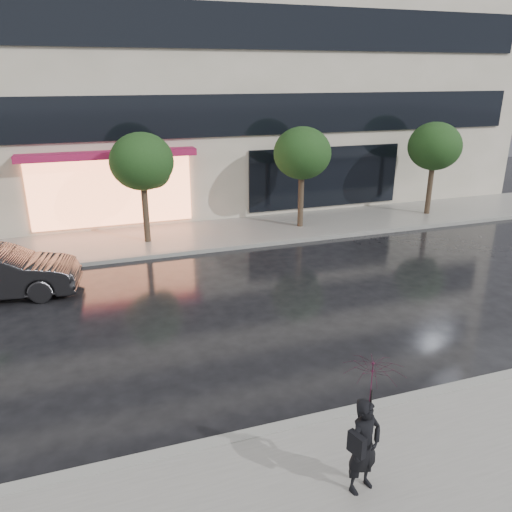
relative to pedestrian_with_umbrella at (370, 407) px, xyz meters
name	(u,v)px	position (x,y,z in m)	size (l,w,h in m)	color
ground	(361,378)	(1.49, 2.62, -1.52)	(120.00, 120.00, 0.00)	black
sidewalk_near	(475,496)	(1.49, -0.63, -1.46)	(60.00, 4.50, 0.12)	slate
sidewalk_far	(226,233)	(1.49, 12.87, -1.46)	(60.00, 3.50, 0.12)	slate
curb_near	(388,404)	(1.49, 1.62, -1.45)	(60.00, 0.25, 0.14)	gray
curb_far	(239,246)	(1.49, 11.12, -1.45)	(60.00, 0.25, 0.14)	gray
office_building	(177,1)	(1.49, 20.59, 7.48)	(30.00, 12.76, 18.00)	beige
bg_building_right	(476,45)	(27.49, 30.62, 6.48)	(12.00, 12.00, 16.00)	#4C4C54
tree_mid_west	(144,163)	(-1.45, 12.65, 1.40)	(2.20, 2.20, 3.99)	#33261C
tree_mid_east	(303,155)	(4.55, 12.65, 1.40)	(2.20, 2.20, 3.99)	#33261C
tree_far_east	(435,148)	(10.55, 12.65, 1.40)	(2.20, 2.20, 3.99)	#33261C
pedestrian_with_umbrella	(370,407)	(0.00, 0.00, 0.00)	(1.05, 1.07, 2.13)	black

